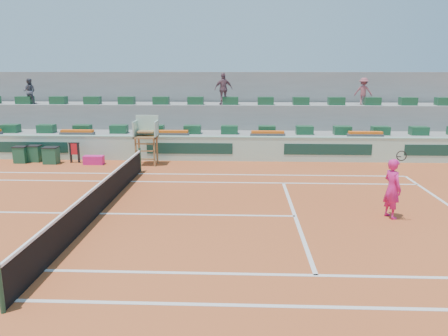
{
  "coord_description": "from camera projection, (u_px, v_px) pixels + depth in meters",
  "views": [
    {
      "loc": [
        4.65,
        -13.45,
        4.71
      ],
      "look_at": [
        4.0,
        2.5,
        1.0
      ],
      "focal_mm": 35.0,
      "sensor_mm": 36.0,
      "label": 1
    }
  ],
  "objects": [
    {
      "name": "tennis_player",
      "position": [
        392.0,
        188.0,
        13.77
      ],
      "size": [
        0.68,
        0.97,
        2.28
      ],
      "color": "#D91C7A",
      "rests_on": "ground"
    },
    {
      "name": "stadium_back_wall",
      "position": [
        168.0,
        108.0,
        27.37
      ],
      "size": [
        36.0,
        0.4,
        4.4
      ],
      "primitive_type": "cube",
      "color": "gray",
      "rests_on": "ground"
    },
    {
      "name": "spectator_left",
      "position": [
        29.0,
        91.0,
        25.23
      ],
      "size": [
        0.77,
        0.64,
        1.46
      ],
      "primitive_type": "imported",
      "rotation": [
        0.0,
        0.0,
        3.27
      ],
      "color": "#464752",
      "rests_on": "seating_tier_upper"
    },
    {
      "name": "advertising_hoarding",
      "position": [
        152.0,
        148.0,
        22.47
      ],
      "size": [
        36.0,
        0.34,
        1.26
      ],
      "color": "#A5D0BB",
      "rests_on": "ground"
    },
    {
      "name": "court_lines",
      "position": [
        100.0,
        213.0,
        14.34
      ],
      "size": [
        23.89,
        11.09,
        0.01
      ],
      "color": "silver",
      "rests_on": "ground"
    },
    {
      "name": "seat_row_lower",
      "position": [
        156.0,
        129.0,
        23.56
      ],
      "size": [
        32.9,
        0.6,
        0.44
      ],
      "color": "#18492A",
      "rests_on": "seating_tier_lower"
    },
    {
      "name": "umpire_chair",
      "position": [
        146.0,
        133.0,
        21.29
      ],
      "size": [
        1.1,
        0.9,
        2.4
      ],
      "color": "brown",
      "rests_on": "ground"
    },
    {
      "name": "seating_tier_upper",
      "position": [
        164.0,
        125.0,
        26.02
      ],
      "size": [
        36.0,
        2.4,
        2.6
      ],
      "primitive_type": "cube",
      "color": "gray",
      "rests_on": "ground"
    },
    {
      "name": "seating_tier_lower",
      "position": [
        159.0,
        141.0,
        24.62
      ],
      "size": [
        36.0,
        4.0,
        1.2
      ],
      "primitive_type": "cube",
      "color": "gray",
      "rests_on": "ground"
    },
    {
      "name": "ground",
      "position": [
        100.0,
        214.0,
        14.34
      ],
      "size": [
        90.0,
        90.0,
        0.0
      ],
      "primitive_type": "plane",
      "color": "#A4461F",
      "rests_on": "ground"
    },
    {
      "name": "seat_row_upper",
      "position": [
        161.0,
        100.0,
        25.09
      ],
      "size": [
        32.9,
        0.6,
        0.44
      ],
      "color": "#18492A",
      "rests_on": "seating_tier_upper"
    },
    {
      "name": "drink_cooler_a",
      "position": [
        51.0,
        155.0,
        21.68
      ],
      "size": [
        0.71,
        0.62,
        0.84
      ],
      "color": "#184A32",
      "rests_on": "ground"
    },
    {
      "name": "drink_cooler_c",
      "position": [
        21.0,
        155.0,
        21.86
      ],
      "size": [
        0.64,
        0.55,
        0.84
      ],
      "color": "#184A32",
      "rests_on": "ground"
    },
    {
      "name": "drink_cooler_b",
      "position": [
        35.0,
        153.0,
        22.12
      ],
      "size": [
        0.63,
        0.55,
        0.84
      ],
      "color": "#184A32",
      "rests_on": "ground"
    },
    {
      "name": "spectator_mid",
      "position": [
        224.0,
        89.0,
        24.62
      ],
      "size": [
        1.13,
        0.75,
        1.78
      ],
      "primitive_type": "imported",
      "rotation": [
        0.0,
        0.0,
        3.48
      ],
      "color": "#6C4853",
      "rests_on": "seating_tier_upper"
    },
    {
      "name": "tennis_net",
      "position": [
        99.0,
        198.0,
        14.22
      ],
      "size": [
        0.1,
        11.97,
        1.1
      ],
      "color": "black",
      "rests_on": "ground"
    },
    {
      "name": "spectator_right",
      "position": [
        363.0,
        91.0,
        24.7
      ],
      "size": [
        1.11,
        0.84,
        1.52
      ],
      "primitive_type": "imported",
      "rotation": [
        0.0,
        0.0,
        2.82
      ],
      "color": "#8D464F",
      "rests_on": "seating_tier_upper"
    },
    {
      "name": "flower_planters",
      "position": [
        124.0,
        133.0,
        22.86
      ],
      "size": [
        26.8,
        0.36,
        0.28
      ],
      "color": "#4C4C4C",
      "rests_on": "seating_tier_lower"
    },
    {
      "name": "towel_rack",
      "position": [
        74.0,
        151.0,
        21.84
      ],
      "size": [
        0.55,
        0.09,
        1.03
      ],
      "color": "black",
      "rests_on": "ground"
    },
    {
      "name": "player_bag",
      "position": [
        94.0,
        160.0,
        21.55
      ],
      "size": [
        0.97,
        0.43,
        0.43
      ],
      "primitive_type": "cube",
      "color": "#D91C7A",
      "rests_on": "ground"
    }
  ]
}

